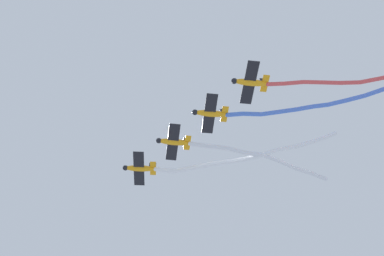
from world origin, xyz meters
name	(u,v)px	position (x,y,z in m)	size (l,w,h in m)	color
airplane_lead	(139,168)	(-0.71, -3.84, 72.88)	(8.03, 6.11, 1.98)	orange
smoke_trail_lead	(244,157)	(-1.67, 14.47, 73.16)	(3.93, 31.82, 1.84)	white
airplane_left_wing	(173,142)	(3.83, 3.20, 73.13)	(8.01, 6.13, 1.98)	orange
smoke_trail_left_wing	(261,158)	(-2.33, 17.31, 72.84)	(12.61, 22.87, 1.57)	white
airplane_right_wing	(210,113)	(8.36, 10.22, 73.38)	(8.02, 6.13, 1.98)	orange
smoke_trail_right_wing	(313,104)	(6.21, 26.90, 74.50)	(3.00, 28.81, 3.22)	#4C75DB
airplane_slot	(250,82)	(12.90, 17.25, 73.63)	(8.02, 6.13, 1.98)	orange
smoke_trail_slot	(362,77)	(11.15, 34.10, 72.87)	(2.38, 29.01, 2.11)	#DB4C4C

